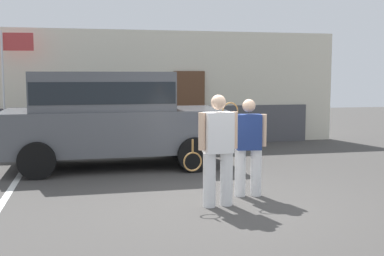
# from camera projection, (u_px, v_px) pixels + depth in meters

# --- Properties ---
(ground_plane) EXTENTS (40.00, 40.00, 0.00)m
(ground_plane) POSITION_uv_depth(u_px,v_px,m) (221.00, 203.00, 7.55)
(ground_plane) COLOR #423F3D
(parking_stripe_0) EXTENTS (0.12, 4.40, 0.01)m
(parking_stripe_0) POSITION_uv_depth(u_px,v_px,m) (10.00, 191.00, 8.29)
(parking_stripe_0) COLOR silver
(parking_stripe_0) RESTS_ON ground_plane
(house_frontage) EXTENTS (10.71, 0.40, 3.24)m
(house_frontage) POSITION_uv_depth(u_px,v_px,m) (158.00, 91.00, 13.82)
(house_frontage) COLOR beige
(house_frontage) RESTS_ON ground_plane
(parked_suv) EXTENTS (4.62, 2.20, 2.05)m
(parked_suv) POSITION_uv_depth(u_px,v_px,m) (109.00, 114.00, 10.39)
(parked_suv) COLOR #4C4F54
(parked_suv) RESTS_ON ground_plane
(tennis_player_man) EXTENTS (0.89, 0.31, 1.69)m
(tennis_player_man) POSITION_uv_depth(u_px,v_px,m) (218.00, 149.00, 7.27)
(tennis_player_man) COLOR white
(tennis_player_man) RESTS_ON ground_plane
(tennis_player_woman) EXTENTS (0.73, 0.30, 1.60)m
(tennis_player_woman) POSITION_uv_depth(u_px,v_px,m) (248.00, 146.00, 7.89)
(tennis_player_woman) COLOR white
(tennis_player_woman) RESTS_ON ground_plane
(potted_plant_by_porch) EXTENTS (0.61, 0.61, 0.80)m
(potted_plant_by_porch) POSITION_uv_depth(u_px,v_px,m) (242.00, 132.00, 13.11)
(potted_plant_by_porch) COLOR #9E5638
(potted_plant_by_porch) RESTS_ON ground_plane
(flag_pole) EXTENTS (0.80, 0.09, 3.11)m
(flag_pole) POSITION_uv_depth(u_px,v_px,m) (10.00, 69.00, 12.31)
(flag_pole) COLOR silver
(flag_pole) RESTS_ON ground_plane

